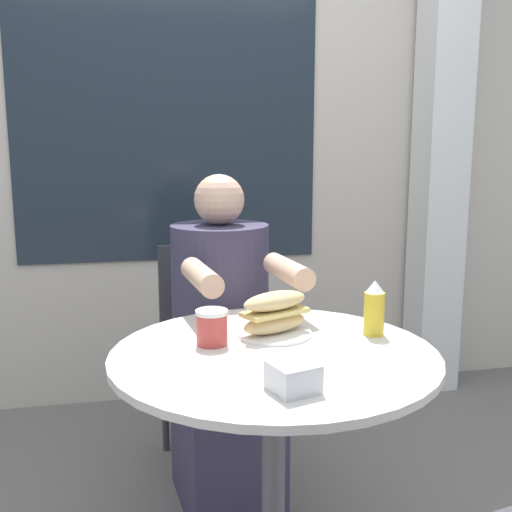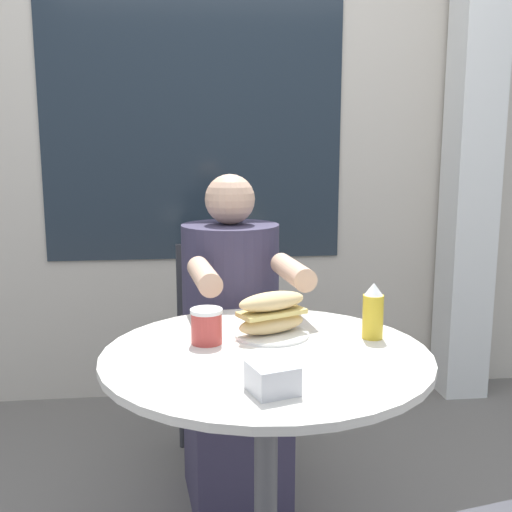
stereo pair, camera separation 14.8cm
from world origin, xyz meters
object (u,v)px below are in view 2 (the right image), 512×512
object	(u,v)px
seated_diner	(233,364)
drink_cup	(207,326)
diner_chair	(223,331)
sandwich_on_plate	(272,316)
condiment_bottle	(373,312)
cafe_table	(266,426)

from	to	relation	value
seated_diner	drink_cup	world-z (taller)	seated_diner
diner_chair	sandwich_on_plate	distance (m)	0.86
drink_cup	diner_chair	bearing A→B (deg)	83.88
seated_diner	sandwich_on_plate	size ratio (longest dim) A/B	5.58
sandwich_on_plate	drink_cup	bearing A→B (deg)	-166.43
sandwich_on_plate	condiment_bottle	size ratio (longest dim) A/B	1.40
sandwich_on_plate	drink_cup	xyz separation A→B (m)	(-0.17, -0.04, -0.01)
cafe_table	seated_diner	xyz separation A→B (m)	(-0.04, 0.59, -0.05)
cafe_table	seated_diner	world-z (taller)	seated_diner
sandwich_on_plate	condiment_bottle	xyz separation A→B (m)	(0.26, -0.05, 0.02)
condiment_bottle	diner_chair	bearing A→B (deg)	111.77
drink_cup	condiment_bottle	distance (m)	0.44
diner_chair	condiment_bottle	size ratio (longest dim) A/B	5.84
seated_diner	condiment_bottle	distance (m)	0.69
diner_chair	condiment_bottle	xyz separation A→B (m)	(0.34, -0.86, 0.31)
seated_diner	sandwich_on_plate	distance (m)	0.56
cafe_table	diner_chair	xyz separation A→B (m)	(-0.05, 0.93, -0.04)
cafe_table	condiment_bottle	size ratio (longest dim) A/B	5.44
drink_cup	condiment_bottle	xyz separation A→B (m)	(0.43, -0.01, 0.03)
cafe_table	drink_cup	xyz separation A→B (m)	(-0.14, 0.08, 0.24)
condiment_bottle	drink_cup	bearing A→B (deg)	178.94
diner_chair	sandwich_on_plate	world-z (taller)	sandwich_on_plate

